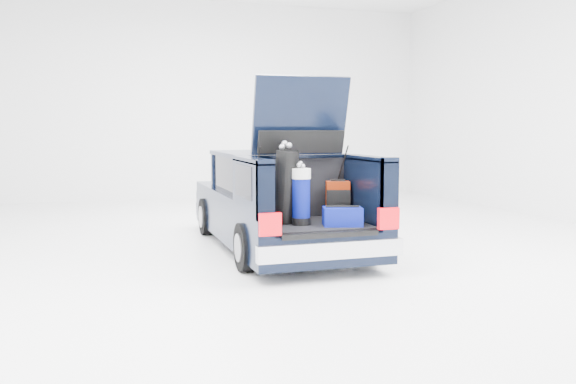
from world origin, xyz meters
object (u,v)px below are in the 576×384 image
object	(u,v)px
car	(276,203)
blue_duffel	(342,216)
black_golf_bag	(286,187)
red_suitcase	(338,200)
blue_golf_bag	(301,196)

from	to	relation	value
car	blue_duffel	world-z (taller)	car
black_golf_bag	blue_duffel	bearing A→B (deg)	-52.75
red_suitcase	blue_golf_bag	distance (m)	0.80
blue_golf_bag	blue_duffel	xyz separation A→B (m)	(0.46, -0.22, -0.25)
car	blue_duffel	bearing A→B (deg)	-81.24
red_suitcase	blue_duffel	xyz separation A→B (m)	(-0.21, -0.66, -0.13)
blue_duffel	car	bearing A→B (deg)	113.95
black_golf_bag	car	bearing A→B (deg)	57.66
car	black_golf_bag	xyz separation A→B (m)	(-0.32, -1.52, 0.39)
black_golf_bag	blue_golf_bag	world-z (taller)	black_golf_bag
black_golf_bag	blue_golf_bag	size ratio (longest dim) A/B	1.30
blue_golf_bag	blue_duffel	bearing A→B (deg)	-17.03
car	red_suitcase	distance (m)	1.35
blue_golf_bag	black_golf_bag	bearing A→B (deg)	141.54
car	red_suitcase	world-z (taller)	car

